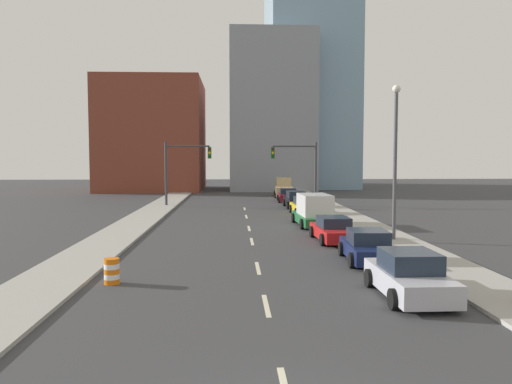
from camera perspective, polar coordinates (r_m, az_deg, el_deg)
name	(u,v)px	position (r m, az deg, el deg)	size (l,w,h in m)	color
sidewalk_left	(170,200)	(54.61, -9.80, -0.92)	(2.86, 93.00, 0.13)	#9E9B93
sidewalk_right	(314,200)	(54.91, 6.69, -0.86)	(2.86, 93.00, 0.13)	#9E9B93
lane_stripe_at_8m	(266,305)	(16.06, 1.18, -12.82)	(0.16, 2.40, 0.01)	beige
lane_stripe_at_13m	(258,268)	(21.21, 0.22, -8.68)	(0.16, 2.40, 0.01)	beige
lane_stripe_at_20m	(252,241)	(27.76, -0.47, -5.67)	(0.16, 2.40, 0.01)	beige
lane_stripe_at_25m	(249,228)	(32.82, -0.81, -4.18)	(0.16, 2.40, 0.01)	beige
lane_stripe_at_32m	(246,217)	(39.31, -1.11, -2.83)	(0.16, 2.40, 0.01)	beige
lane_stripe_at_38m	(245,209)	(45.35, -1.32, -1.93)	(0.16, 2.40, 0.01)	beige
building_brick_left	(154,136)	(73.80, -11.60, 6.29)	(14.00, 16.00, 15.53)	brown
building_office_center	(269,116)	(77.32, 1.52, 8.72)	(12.00, 20.00, 22.17)	gray
building_glass_right	(308,69)	(82.98, 6.00, 13.79)	(13.00, 20.00, 37.73)	#7A9EB7
traffic_signal_left	(179,165)	(48.05, -8.77, 3.12)	(4.45, 0.35, 6.14)	#38383D
traffic_signal_right	(303,164)	(48.24, 5.35, 3.15)	(4.45, 0.35, 6.14)	#38383D
traffic_barrel	(112,271)	(19.28, -16.16, -8.69)	(0.56, 0.56, 0.95)	orange
street_lamp	(395,152)	(28.42, 15.63, 4.45)	(0.44, 0.44, 8.59)	#4C4C51
sedan_silver	(409,276)	(17.56, 17.11, -9.19)	(2.18, 4.33, 1.55)	#B2B2BC
sedan_navy	(368,247)	(22.93, 12.66, -6.16)	(2.29, 4.34, 1.42)	#141E47
sedan_red	(333,230)	(28.13, 8.85, -4.30)	(2.21, 4.67, 1.36)	red
box_truck_green	(314,211)	(34.17, 6.67, -2.16)	(2.65, 5.52, 2.17)	#1E6033
sedan_yellow	(305,206)	(40.95, 5.65, -1.64)	(2.30, 4.59, 1.46)	gold
sedan_black	(296,200)	(46.63, 4.58, -0.92)	(2.11, 4.84, 1.54)	black
sedan_maroon	(288,196)	(52.80, 3.65, -0.40)	(2.28, 4.43, 1.42)	maroon
pickup_truck_tan	(284,189)	(59.67, 3.20, 0.34)	(2.56, 6.48, 2.26)	tan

